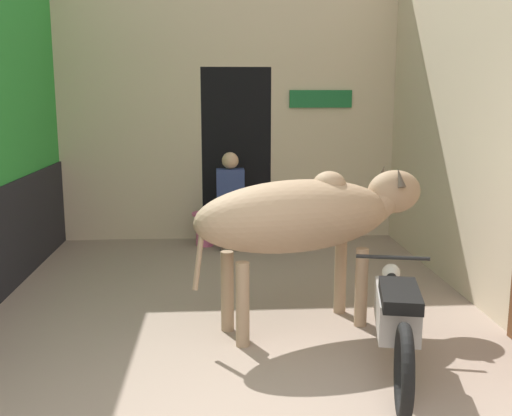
% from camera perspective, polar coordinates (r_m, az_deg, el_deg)
% --- Properties ---
extents(wall_back_with_doorway, '(4.60, 0.93, 3.94)m').
position_cam_1_polar(wall_back_with_doorway, '(8.50, -2.45, 8.80)').
color(wall_back_with_doorway, beige).
rests_on(wall_back_with_doorway, ground_plane).
extents(wall_right_with_door, '(0.22, 5.07, 3.94)m').
position_cam_1_polar(wall_right_with_door, '(6.22, 20.71, 9.60)').
color(wall_right_with_door, beige).
rests_on(wall_right_with_door, ground_plane).
extents(cow, '(2.18, 1.19, 1.38)m').
position_cam_1_polar(cow, '(5.08, 4.92, -0.75)').
color(cow, tan).
rests_on(cow, ground_plane).
extents(motorcycle_near, '(0.64, 1.90, 0.73)m').
position_cam_1_polar(motorcycle_near, '(4.52, 13.21, -10.00)').
color(motorcycle_near, black).
rests_on(motorcycle_near, ground_plane).
extents(shopkeeper_seated, '(0.36, 0.34, 1.26)m').
position_cam_1_polar(shopkeeper_seated, '(7.80, -2.44, 0.99)').
color(shopkeeper_seated, brown).
rests_on(shopkeeper_seated, ground_plane).
extents(plastic_stool, '(0.34, 0.34, 0.45)m').
position_cam_1_polar(plastic_stool, '(8.04, -4.91, -1.90)').
color(plastic_stool, '#DB6093').
rests_on(plastic_stool, ground_plane).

